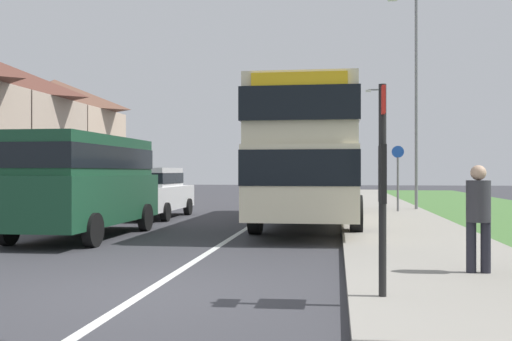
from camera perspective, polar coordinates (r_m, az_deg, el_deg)
ground_plane at (r=7.77m, az=-10.98°, el=-11.81°), size 120.00×120.00×0.00m
lane_marking_centre at (r=15.48m, az=-1.27°, el=-5.93°), size 0.14×60.00×0.01m
pavement_near_side at (r=13.40m, az=15.43°, el=-6.60°), size 3.20×68.00×0.12m
double_decker_bus at (r=17.43m, az=5.41°, el=1.76°), size 2.80×11.04×3.70m
parked_van_dark_green at (r=14.39m, az=-16.59°, el=-0.71°), size 2.11×5.37×2.41m
parked_car_white at (r=19.93m, az=-10.13°, el=-1.96°), size 1.87×4.48×1.70m
pedestrian_at_stop at (r=8.93m, az=21.08°, el=-3.96°), size 0.34×0.34×1.67m
bus_stop_sign at (r=6.91m, az=12.36°, el=-0.41°), size 0.09×0.52×2.60m
cycle_route_sign at (r=21.78m, az=13.82°, el=-0.49°), size 0.44×0.08×2.52m
street_lamp_mid at (r=23.42m, az=15.30°, el=7.76°), size 1.14×0.20×8.43m
street_lamp_far at (r=41.28m, az=12.11°, el=3.57°), size 1.14×0.20×7.34m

